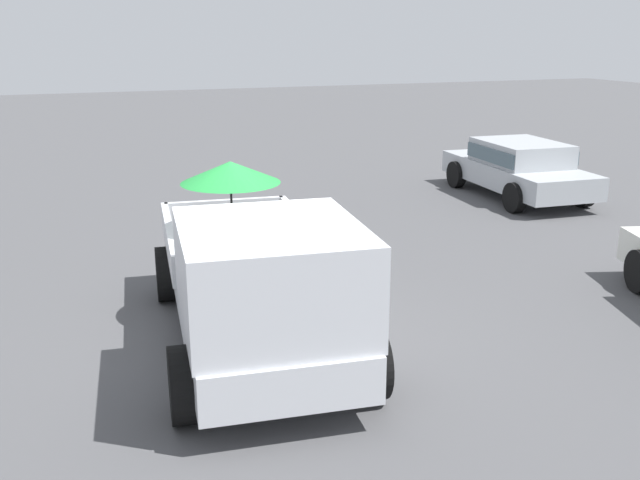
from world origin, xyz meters
TOP-DOWN VIEW (x-y plane):
  - ground_plane at (0.00, 0.00)m, footprint 80.00×80.00m
  - pickup_truck_main at (0.45, -0.06)m, footprint 5.23×2.72m
  - parked_sedan_far at (-5.64, 8.10)m, footprint 4.41×2.22m

SIDE VIEW (x-z plane):
  - ground_plane at x=0.00m, z-range 0.00..0.00m
  - parked_sedan_far at x=-5.64m, z-range 0.08..1.41m
  - pickup_truck_main at x=0.45m, z-range -0.13..2.07m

